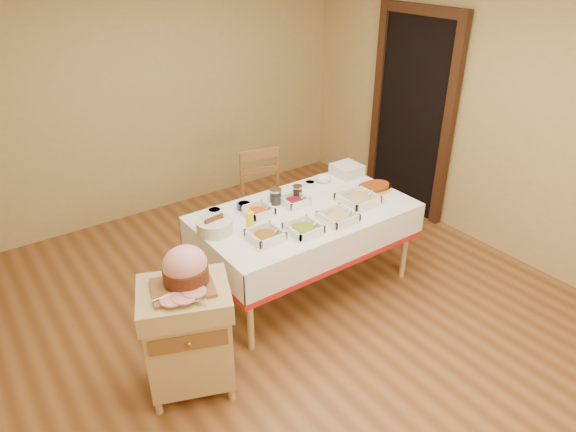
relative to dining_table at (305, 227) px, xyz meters
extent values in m
plane|color=brown|center=(-0.30, -0.30, -0.60)|extent=(5.00, 5.00, 0.00)
plane|color=tan|center=(-0.30, 2.20, 0.70)|extent=(4.50, 0.00, 4.50)
plane|color=tan|center=(1.95, -0.30, 0.70)|extent=(0.00, 5.00, 5.00)
cube|color=black|center=(1.91, 0.60, 0.45)|extent=(0.06, 0.90, 2.10)
cube|color=#3A1F12|center=(1.89, 0.10, 0.45)|extent=(0.08, 0.10, 2.10)
cube|color=#3A1F12|center=(1.89, 1.10, 0.45)|extent=(0.08, 0.10, 2.10)
cube|color=#3A1F12|center=(1.89, 0.60, 1.55)|extent=(0.08, 1.10, 0.10)
cube|color=tan|center=(0.00, 0.00, 0.13)|extent=(1.80, 1.00, 0.04)
cylinder|color=tan|center=(-0.82, -0.42, -0.24)|extent=(0.05, 0.05, 0.71)
cylinder|color=tan|center=(-0.82, 0.42, -0.24)|extent=(0.05, 0.05, 0.71)
cylinder|color=tan|center=(0.82, -0.42, -0.24)|extent=(0.05, 0.05, 0.71)
cylinder|color=tan|center=(0.82, 0.42, -0.24)|extent=(0.05, 0.05, 0.71)
cube|color=white|center=(0.00, 0.00, 0.16)|extent=(1.82, 1.02, 0.01)
cube|color=tan|center=(-1.34, -0.49, -0.21)|extent=(0.67, 0.61, 0.58)
cube|color=tan|center=(-1.34, -0.49, 0.15)|extent=(0.72, 0.66, 0.14)
cube|color=brown|center=(-1.34, -0.72, -0.02)|extent=(0.45, 0.19, 0.12)
sphere|color=gold|center=(-1.34, -0.73, -0.02)|extent=(0.03, 0.03, 0.03)
cylinder|color=tan|center=(-1.58, -0.68, -0.55)|extent=(0.05, 0.05, 0.10)
cylinder|color=tan|center=(-1.58, -0.30, -0.55)|extent=(0.05, 0.05, 0.10)
cylinder|color=tan|center=(-1.10, -0.68, -0.55)|extent=(0.05, 0.05, 0.10)
cylinder|color=tan|center=(-1.10, -0.30, -0.55)|extent=(0.05, 0.05, 0.10)
cube|color=brown|center=(0.11, 0.76, -0.12)|extent=(0.52, 0.51, 0.03)
cylinder|color=brown|center=(-0.11, 0.62, -0.36)|extent=(0.04, 0.04, 0.47)
cylinder|color=brown|center=(-0.02, 0.98, -0.36)|extent=(0.04, 0.04, 0.47)
cylinder|color=brown|center=(0.25, 0.53, -0.36)|extent=(0.04, 0.04, 0.47)
cylinder|color=brown|center=(0.34, 0.90, -0.36)|extent=(0.04, 0.04, 0.47)
cylinder|color=brown|center=(-0.02, 0.98, 0.12)|extent=(0.04, 0.04, 0.50)
cylinder|color=brown|center=(0.34, 0.90, 0.12)|extent=(0.04, 0.04, 0.50)
cube|color=brown|center=(0.16, 0.94, 0.33)|extent=(0.39, 0.12, 0.09)
cube|color=brown|center=(-1.34, -0.49, 0.23)|extent=(0.38, 0.31, 0.02)
ellipsoid|color=pink|center=(-1.29, -0.45, 0.37)|extent=(0.29, 0.26, 0.24)
cylinder|color=#532413|center=(-1.29, -0.45, 0.30)|extent=(0.29, 0.29, 0.10)
cube|color=silver|center=(-1.39, -0.64, 0.25)|extent=(0.24, 0.11, 0.00)
cylinder|color=silver|center=(-1.42, -0.54, 0.26)|extent=(0.28, 0.08, 0.01)
cube|color=white|center=(-0.53, -0.20, 0.17)|extent=(0.24, 0.24, 0.01)
ellipsoid|color=red|center=(-0.53, -0.20, 0.19)|extent=(0.18, 0.18, 0.06)
cylinder|color=silver|center=(-0.47, -0.22, 0.20)|extent=(0.14, 0.01, 0.11)
cube|color=white|center=(-0.23, -0.28, 0.17)|extent=(0.24, 0.24, 0.01)
ellipsoid|color=#B89917|center=(-0.23, -0.28, 0.19)|extent=(0.18, 0.18, 0.06)
cylinder|color=silver|center=(-0.18, -0.30, 0.19)|extent=(0.14, 0.01, 0.10)
cube|color=white|center=(0.11, -0.30, 0.17)|extent=(0.26, 0.26, 0.01)
ellipsoid|color=tan|center=(0.11, -0.30, 0.19)|extent=(0.20, 0.20, 0.07)
cylinder|color=silver|center=(0.16, -0.32, 0.20)|extent=(0.14, 0.01, 0.11)
cube|color=white|center=(0.45, -0.15, 0.17)|extent=(0.29, 0.29, 0.02)
ellipsoid|color=tan|center=(0.45, -0.15, 0.20)|extent=(0.22, 0.22, 0.08)
cylinder|color=silver|center=(0.52, -0.18, 0.20)|extent=(0.15, 0.01, 0.11)
cube|color=white|center=(-0.36, 0.16, 0.17)|extent=(0.21, 0.21, 0.01)
ellipsoid|color=#CF480F|center=(-0.36, 0.16, 0.19)|extent=(0.16, 0.16, 0.06)
cylinder|color=silver|center=(-0.31, 0.14, 0.20)|extent=(0.14, 0.01, 0.10)
cube|color=white|center=(0.00, 0.15, 0.17)|extent=(0.21, 0.21, 0.01)
ellipsoid|color=maroon|center=(0.00, 0.15, 0.19)|extent=(0.16, 0.16, 0.05)
cylinder|color=silver|center=(0.04, 0.13, 0.19)|extent=(0.14, 0.01, 0.10)
cylinder|color=white|center=(-0.66, 0.36, 0.19)|extent=(0.12, 0.12, 0.06)
cylinder|color=black|center=(-0.66, 0.36, 0.21)|extent=(0.10, 0.10, 0.02)
cylinder|color=navy|center=(-0.40, 0.32, 0.19)|extent=(0.12, 0.12, 0.05)
cylinder|color=maroon|center=(-0.40, 0.32, 0.20)|extent=(0.10, 0.10, 0.02)
cylinder|color=white|center=(0.31, 0.34, 0.19)|extent=(0.10, 0.10, 0.05)
cylinder|color=#CF480F|center=(0.31, 0.34, 0.20)|extent=(0.08, 0.08, 0.02)
imported|color=white|center=(-0.09, 0.29, 0.18)|extent=(0.16, 0.16, 0.03)
imported|color=white|center=(0.49, 0.37, 0.18)|extent=(0.19, 0.19, 0.05)
cylinder|color=silver|center=(-0.13, 0.25, 0.22)|extent=(0.10, 0.10, 0.12)
cylinder|color=silver|center=(-0.13, 0.25, 0.29)|extent=(0.11, 0.11, 0.01)
cylinder|color=black|center=(-0.13, 0.25, 0.21)|extent=(0.08, 0.08, 0.09)
cylinder|color=silver|center=(0.09, 0.23, 0.21)|extent=(0.08, 0.08, 0.10)
cylinder|color=silver|center=(0.09, 0.23, 0.27)|extent=(0.09, 0.09, 0.01)
cylinder|color=black|center=(0.09, 0.23, 0.20)|extent=(0.07, 0.07, 0.07)
cylinder|color=yellow|center=(-0.54, -0.01, 0.24)|extent=(0.06, 0.06, 0.15)
cone|color=yellow|center=(-0.54, -0.01, 0.33)|extent=(0.04, 0.04, 0.04)
cylinder|color=silver|center=(-0.78, 0.12, 0.21)|extent=(0.28, 0.28, 0.10)
cube|color=white|center=(0.77, 0.35, 0.17)|extent=(0.25, 0.25, 0.01)
cube|color=white|center=(0.77, 0.35, 0.18)|extent=(0.25, 0.25, 0.01)
cube|color=white|center=(0.77, 0.35, 0.20)|extent=(0.25, 0.25, 0.01)
cube|color=white|center=(0.77, 0.35, 0.21)|extent=(0.25, 0.25, 0.01)
cube|color=white|center=(0.77, 0.35, 0.23)|extent=(0.25, 0.25, 0.01)
cube|color=white|center=(0.77, 0.35, 0.25)|extent=(0.25, 0.25, 0.01)
cube|color=white|center=(0.77, 0.35, 0.26)|extent=(0.25, 0.25, 0.01)
ellipsoid|color=gold|center=(0.76, -0.04, 0.18)|extent=(0.35, 0.25, 0.03)
ellipsoid|color=#963B10|center=(0.76, -0.04, 0.19)|extent=(0.30, 0.21, 0.04)
camera|label=1|loc=(-2.33, -3.00, 2.16)|focal=32.00mm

